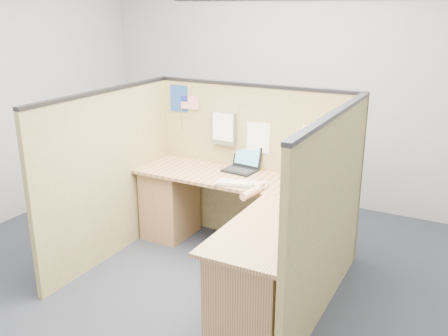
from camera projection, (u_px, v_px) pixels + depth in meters
The scene contains 13 objects.
floor at pixel (201, 283), 4.15m from camera, with size 5.00×5.00×0.00m, color black.
wall_back at pixel (301, 81), 5.61m from camera, with size 5.00×5.00×0.00m, color #ADB0B2.
cubicle_partitions at pixel (225, 181), 4.27m from camera, with size 2.06×1.83×1.53m.
l_desk at pixel (237, 232), 4.19m from camera, with size 1.95×1.75×0.73m.
laptop at pixel (242, 164), 4.68m from camera, with size 0.32×0.31×0.21m.
keyboard at pixel (241, 184), 4.28m from camera, with size 0.48×0.27×0.03m.
mouse at pixel (259, 187), 4.19m from camera, with size 0.10×0.06×0.04m, color #B5B5BA.
hand_forearm at pixel (253, 190), 4.07m from camera, with size 0.10×0.36×0.08m.
blue_poster at pixel (179, 98), 4.91m from camera, with size 0.20×0.00×0.26m, color navy.
american_flag at pixel (188, 103), 4.87m from camera, with size 0.20×0.01×0.35m.
file_holder at pixel (224, 129), 4.73m from camera, with size 0.24×0.05×0.31m.
paper_left at pixel (258, 138), 4.62m from camera, with size 0.22×0.00×0.28m, color white.
paper_right at pixel (312, 143), 4.38m from camera, with size 0.24×0.00×0.30m, color white.
Camera 1 is at (1.88, -3.14, 2.20)m, focal length 40.00 mm.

